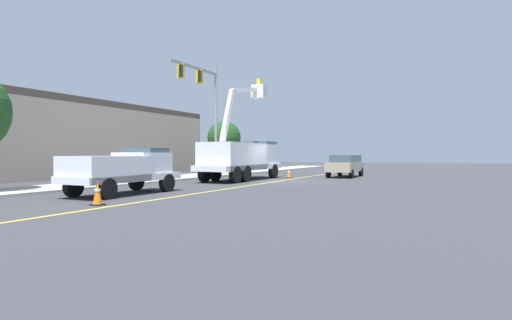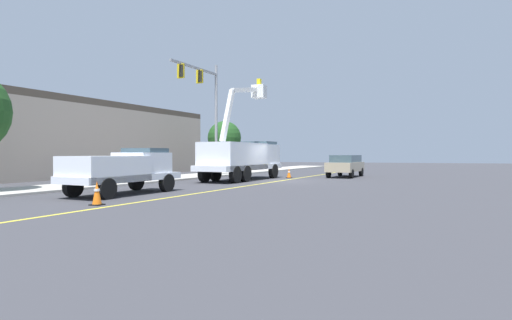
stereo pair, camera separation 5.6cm
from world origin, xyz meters
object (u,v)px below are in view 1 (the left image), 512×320
object	(u,v)px
passing_minivan	(345,164)
traffic_cone_leading	(98,193)
traffic_cone_mid_front	(289,173)
utility_bucket_truck	(243,156)
service_pickup_truck	(123,169)
traffic_signal_mast	(205,98)

from	to	relation	value
passing_minivan	traffic_cone_leading	size ratio (longest dim) A/B	5.85
traffic_cone_mid_front	passing_minivan	bearing A→B (deg)	-53.81
utility_bucket_truck	service_pickup_truck	bearing A→B (deg)	172.21
passing_minivan	traffic_cone_mid_front	size ratio (longest dim) A/B	6.91
traffic_signal_mast	traffic_cone_mid_front	bearing A→B (deg)	-81.01
traffic_cone_leading	traffic_cone_mid_front	xyz separation A→B (m)	(17.78, -2.40, -0.07)
passing_minivan	traffic_cone_leading	world-z (taller)	passing_minivan
passing_minivan	traffic_signal_mast	world-z (taller)	traffic_signal_mast
traffic_cone_mid_front	traffic_signal_mast	world-z (taller)	traffic_signal_mast
passing_minivan	service_pickup_truck	bearing A→B (deg)	155.46
utility_bucket_truck	service_pickup_truck	distance (m)	11.18
service_pickup_truck	passing_minivan	distance (m)	18.73
service_pickup_truck	passing_minivan	bearing A→B (deg)	-24.54
traffic_cone_leading	traffic_cone_mid_front	bearing A→B (deg)	-7.70
service_pickup_truck	traffic_cone_mid_front	size ratio (longest dim) A/B	8.04
utility_bucket_truck	passing_minivan	world-z (taller)	utility_bucket_truck
service_pickup_truck	traffic_cone_leading	distance (m)	3.92
service_pickup_truck	traffic_cone_mid_front	xyz separation A→B (m)	(14.26, -3.98, -0.76)
service_pickup_truck	passing_minivan	xyz separation A→B (m)	(17.04, -7.78, -0.15)
utility_bucket_truck	passing_minivan	size ratio (longest dim) A/B	1.69
utility_bucket_truck	passing_minivan	bearing A→B (deg)	-46.40
utility_bucket_truck	traffic_cone_mid_front	xyz separation A→B (m)	(3.19, -2.46, -1.26)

